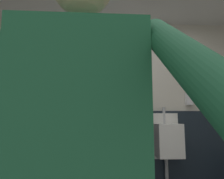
{
  "coord_description": "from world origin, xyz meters",
  "views": [
    {
      "loc": [
        -0.23,
        -1.49,
        1.07
      ],
      "look_at": [
        -0.14,
        -0.2,
        1.25
      ],
      "focal_mm": 33.45,
      "sensor_mm": 36.0,
      "label": 1
    }
  ],
  "objects_px": {
    "soap_dispenser": "(189,99)",
    "urinal_left": "(114,140)",
    "urinal_middle": "(168,140)",
    "person": "(79,150)"
  },
  "relations": [
    {
      "from": "urinal_left",
      "to": "urinal_middle",
      "type": "bearing_deg",
      "value": 0.0
    },
    {
      "from": "person",
      "to": "soap_dispenser",
      "type": "xyz_separation_m",
      "value": [
        1.42,
        2.37,
        0.39
      ]
    },
    {
      "from": "urinal_left",
      "to": "soap_dispenser",
      "type": "height_order",
      "value": "soap_dispenser"
    },
    {
      "from": "urinal_middle",
      "to": "person",
      "type": "distance_m",
      "value": 2.48
    },
    {
      "from": "urinal_middle",
      "to": "person",
      "type": "relative_size",
      "value": 0.75
    },
    {
      "from": "person",
      "to": "soap_dispenser",
      "type": "height_order",
      "value": "person"
    },
    {
      "from": "urinal_middle",
      "to": "urinal_left",
      "type": "bearing_deg",
      "value": 180.0
    },
    {
      "from": "urinal_middle",
      "to": "person",
      "type": "bearing_deg",
      "value": -114.61
    },
    {
      "from": "soap_dispenser",
      "to": "urinal_left",
      "type": "bearing_deg",
      "value": -174.03
    },
    {
      "from": "urinal_left",
      "to": "person",
      "type": "distance_m",
      "value": 2.27
    }
  ]
}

